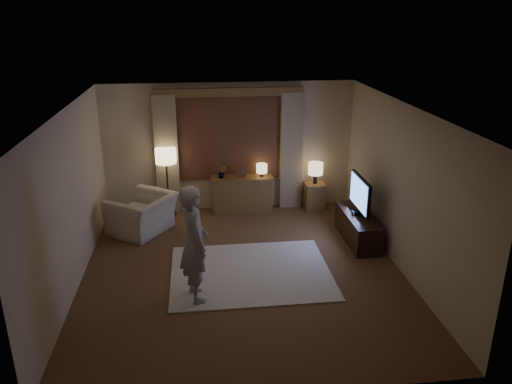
{
  "coord_description": "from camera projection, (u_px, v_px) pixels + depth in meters",
  "views": [
    {
      "loc": [
        -0.63,
        -6.98,
        3.93
      ],
      "look_at": [
        0.28,
        0.6,
        1.11
      ],
      "focal_mm": 35.0,
      "sensor_mm": 36.0,
      "label": 1
    }
  ],
  "objects": [
    {
      "name": "sideboard",
      "position": [
        242.0,
        195.0,
        10.17
      ],
      "size": [
        1.2,
        0.4,
        0.7
      ],
      "primitive_type": "cube",
      "color": "brown",
      "rests_on": "floor"
    },
    {
      "name": "floor_lamp",
      "position": [
        166.0,
        159.0,
        9.72
      ],
      "size": [
        0.4,
        0.4,
        1.39
      ],
      "color": "black",
      "rests_on": "floor"
    },
    {
      "name": "room",
      "position": [
        239.0,
        182.0,
        7.94
      ],
      "size": [
        5.04,
        5.54,
        2.64
      ],
      "color": "brown",
      "rests_on": "ground"
    },
    {
      "name": "person",
      "position": [
        194.0,
        243.0,
        6.91
      ],
      "size": [
        0.56,
        0.71,
        1.7
      ],
      "primitive_type": "imported",
      "rotation": [
        0.0,
        0.0,
        1.84
      ],
      "color": "#B4B0A6",
      "rests_on": "rug"
    },
    {
      "name": "armchair",
      "position": [
        142.0,
        214.0,
        9.23
      ],
      "size": [
        1.4,
        1.44,
        0.71
      ],
      "primitive_type": "imported",
      "rotation": [
        0.0,
        0.0,
        -2.16
      ],
      "color": "beige",
      "rests_on": "floor"
    },
    {
      "name": "table_lamp_sideboard",
      "position": [
        262.0,
        169.0,
        10.03
      ],
      "size": [
        0.22,
        0.22,
        0.3
      ],
      "color": "black",
      "rests_on": "sideboard"
    },
    {
      "name": "rug",
      "position": [
        251.0,
        272.0,
        7.89
      ],
      "size": [
        2.5,
        2.0,
        0.02
      ],
      "primitive_type": "cube",
      "color": "beige",
      "rests_on": "floor"
    },
    {
      "name": "tv_stand",
      "position": [
        358.0,
        227.0,
        8.92
      ],
      "size": [
        0.45,
        1.4,
        0.5
      ],
      "primitive_type": "cube",
      "color": "black",
      "rests_on": "floor"
    },
    {
      "name": "side_table",
      "position": [
        314.0,
        196.0,
        10.32
      ],
      "size": [
        0.4,
        0.4,
        0.56
      ],
      "primitive_type": "cube",
      "color": "brown",
      "rests_on": "floor"
    },
    {
      "name": "plant",
      "position": [
        222.0,
        173.0,
        9.95
      ],
      "size": [
        0.17,
        0.13,
        0.3
      ],
      "primitive_type": "imported",
      "color": "#999999",
      "rests_on": "sideboard"
    },
    {
      "name": "tv",
      "position": [
        360.0,
        194.0,
        8.7
      ],
      "size": [
        0.24,
        0.97,
        0.7
      ],
      "color": "black",
      "rests_on": "tv_stand"
    },
    {
      "name": "picture_frame",
      "position": [
        242.0,
        174.0,
        10.01
      ],
      "size": [
        0.16,
        0.02,
        0.2
      ],
      "primitive_type": "cube",
      "color": "brown",
      "rests_on": "sideboard"
    },
    {
      "name": "table_lamp_side",
      "position": [
        316.0,
        169.0,
        10.11
      ],
      "size": [
        0.3,
        0.3,
        0.44
      ],
      "color": "black",
      "rests_on": "side_table"
    }
  ]
}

